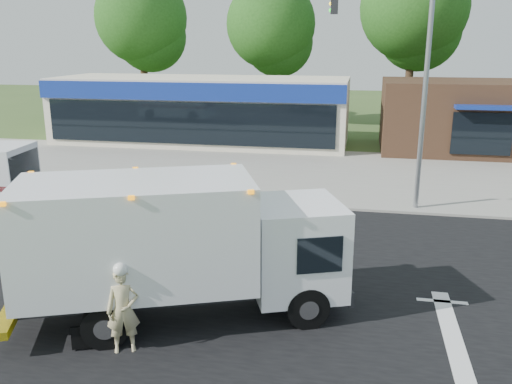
{
  "coord_description": "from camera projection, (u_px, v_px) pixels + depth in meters",
  "views": [
    {
      "loc": [
        0.85,
        -12.63,
        6.12
      ],
      "look_at": [
        -2.2,
        2.95,
        1.7
      ],
      "focal_mm": 38.0,
      "sensor_mm": 36.0,
      "label": 1
    }
  ],
  "objects": [
    {
      "name": "background_trees",
      "position": [
        343.0,
        23.0,
        38.54
      ],
      "size": [
        36.77,
        7.39,
        12.1
      ],
      "color": "#332114",
      "rests_on": "ground"
    },
    {
      "name": "parking_apron",
      "position": [
        342.0,
        169.0,
        26.97
      ],
      "size": [
        60.0,
        9.0,
        0.02
      ],
      "primitive_type": "cube",
      "color": "gray",
      "rests_on": "ground"
    },
    {
      "name": "retail_strip_mall",
      "position": [
        201.0,
        110.0,
        33.7
      ],
      "size": [
        18.0,
        6.2,
        4.0
      ],
      "color": "beige",
      "rests_on": "ground"
    },
    {
      "name": "road_asphalt",
      "position": [
        319.0,
        291.0,
        13.73
      ],
      "size": [
        60.0,
        14.0,
        0.02
      ],
      "primitive_type": "cube",
      "color": "black",
      "rests_on": "ground"
    },
    {
      "name": "sidewalk",
      "position": [
        336.0,
        200.0,
        21.47
      ],
      "size": [
        60.0,
        2.4,
        0.12
      ],
      "primitive_type": "cube",
      "color": "gray",
      "rests_on": "ground"
    },
    {
      "name": "ems_box_truck",
      "position": [
        175.0,
        240.0,
        11.94
      ],
      "size": [
        7.76,
        4.84,
        3.3
      ],
      "rotation": [
        0.0,
        0.0,
        0.37
      ],
      "color": "black",
      "rests_on": "ground"
    },
    {
      "name": "ground",
      "position": [
        319.0,
        291.0,
        13.73
      ],
      "size": [
        120.0,
        120.0,
        0.0
      ],
      "primitive_type": "plane",
      "color": "#385123",
      "rests_on": "ground"
    },
    {
      "name": "emergency_worker",
      "position": [
        123.0,
        308.0,
        10.86
      ],
      "size": [
        0.79,
        0.67,
        1.94
      ],
      "rotation": [
        0.0,
        0.0,
        0.43
      ],
      "color": "tan",
      "rests_on": "ground"
    },
    {
      "name": "traffic_signal_pole",
      "position": [
        407.0,
        77.0,
        19.16
      ],
      "size": [
        3.51,
        0.25,
        8.0
      ],
      "color": "gray",
      "rests_on": "ground"
    },
    {
      "name": "brown_storefront",
      "position": [
        472.0,
        117.0,
        30.79
      ],
      "size": [
        10.0,
        6.7,
        4.0
      ],
      "color": "#382316",
      "rests_on": "ground"
    },
    {
      "name": "lane_markings",
      "position": [
        374.0,
        322.0,
        12.2
      ],
      "size": [
        55.2,
        7.0,
        0.01
      ],
      "color": "silver",
      "rests_on": "road_asphalt"
    }
  ]
}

